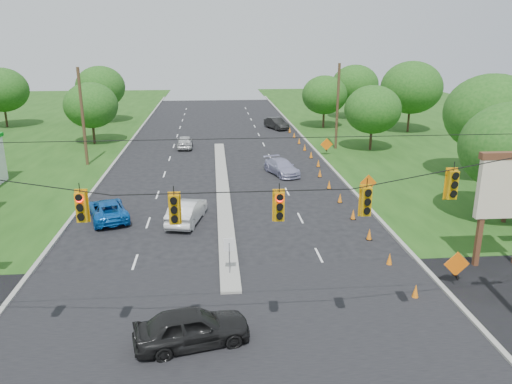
{
  "coord_description": "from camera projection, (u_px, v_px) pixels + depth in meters",
  "views": [
    {
      "loc": [
        -0.67,
        -16.81,
        11.51
      ],
      "look_at": [
        1.78,
        11.13,
        2.8
      ],
      "focal_mm": 35.0,
      "sensor_mm": 36.0,
      "label": 1
    }
  ],
  "objects": [
    {
      "name": "tree_5",
      "position": [
        91.0,
        105.0,
        55.06
      ],
      "size": [
        5.88,
        5.88,
        6.86
      ],
      "color": "black",
      "rests_on": "ground"
    },
    {
      "name": "cone_8",
      "position": [
        311.0,
        155.0,
        49.6
      ],
      "size": [
        0.32,
        0.32,
        0.7
      ],
      "primitive_type": "cone",
      "color": "orange",
      "rests_on": "ground"
    },
    {
      "name": "cone_5",
      "position": [
        329.0,
        184.0,
        39.56
      ],
      "size": [
        0.32,
        0.32,
        0.7
      ],
      "primitive_type": "cone",
      "color": "orange",
      "rests_on": "ground"
    },
    {
      "name": "tree_6",
      "position": [
        100.0,
        87.0,
        68.98
      ],
      "size": [
        6.72,
        6.72,
        7.84
      ],
      "color": "black",
      "rests_on": "ground"
    },
    {
      "name": "curb_left",
      "position": [
        114.0,
        165.0,
        47.15
      ],
      "size": [
        0.25,
        110.0,
        0.16
      ],
      "primitive_type": "cube",
      "color": "gray",
      "rests_on": "ground"
    },
    {
      "name": "median",
      "position": [
        223.0,
        190.0,
        39.44
      ],
      "size": [
        1.0,
        34.0,
        0.18
      ],
      "primitive_type": "cube",
      "color": "gray",
      "rests_on": "ground"
    },
    {
      "name": "tree_12",
      "position": [
        324.0,
        95.0,
        65.01
      ],
      "size": [
        5.88,
        5.88,
        6.86
      ],
      "color": "black",
      "rests_on": "ground"
    },
    {
      "name": "dark_car_receding",
      "position": [
        276.0,
        123.0,
        65.35
      ],
      "size": [
        3.02,
        4.66,
        1.45
      ],
      "primitive_type": "imported",
      "rotation": [
        0.0,
        0.0,
        0.37
      ],
      "color": "black",
      "rests_on": "ground"
    },
    {
      "name": "utility_pole_far_right",
      "position": [
        337.0,
        107.0,
        52.46
      ],
      "size": [
        0.28,
        0.28,
        9.0
      ],
      "primitive_type": "cylinder",
      "color": "#422D1C",
      "rests_on": "ground"
    },
    {
      "name": "cone_0",
      "position": [
        416.0,
        291.0,
        22.91
      ],
      "size": [
        0.32,
        0.32,
        0.7
      ],
      "primitive_type": "cone",
      "color": "orange",
      "rests_on": "ground"
    },
    {
      "name": "white_sedan",
      "position": [
        187.0,
        211.0,
        32.25
      ],
      "size": [
        2.62,
        4.93,
        1.54
      ],
      "primitive_type": "imported",
      "rotation": [
        0.0,
        0.0,
        2.92
      ],
      "color": "silver",
      "rests_on": "ground"
    },
    {
      "name": "black_sedan",
      "position": [
        192.0,
        327.0,
        19.32
      ],
      "size": [
        4.79,
        2.77,
        1.53
      ],
      "primitive_type": "imported",
      "rotation": [
        0.0,
        0.0,
        1.8
      ],
      "color": "black",
      "rests_on": "ground"
    },
    {
      "name": "cone_3",
      "position": [
        353.0,
        214.0,
        32.9
      ],
      "size": [
        0.32,
        0.32,
        0.7
      ],
      "primitive_type": "cone",
      "color": "orange",
      "rests_on": "ground"
    },
    {
      "name": "tree_10",
      "position": [
        411.0,
        88.0,
        61.67
      ],
      "size": [
        7.56,
        7.56,
        8.82
      ],
      "color": "black",
      "rests_on": "ground"
    },
    {
      "name": "tree_9",
      "position": [
        373.0,
        110.0,
        51.85
      ],
      "size": [
        5.88,
        5.88,
        6.86
      ],
      "color": "black",
      "rests_on": "ground"
    },
    {
      "name": "cone_10",
      "position": [
        299.0,
        141.0,
        56.26
      ],
      "size": [
        0.32,
        0.32,
        0.7
      ],
      "primitive_type": "cone",
      "color": "orange",
      "rests_on": "ground"
    },
    {
      "name": "cone_11",
      "position": [
        294.0,
        135.0,
        59.59
      ],
      "size": [
        0.32,
        0.32,
        0.7
      ],
      "primitive_type": "cone",
      "color": "orange",
      "rests_on": "ground"
    },
    {
      "name": "cone_12",
      "position": [
        290.0,
        130.0,
        62.92
      ],
      "size": [
        0.32,
        0.32,
        0.7
      ],
      "primitive_type": "cone",
      "color": "orange",
      "rests_on": "ground"
    },
    {
      "name": "blue_pickup",
      "position": [
        108.0,
        210.0,
        32.81
      ],
      "size": [
        3.64,
        5.26,
        1.34
      ],
      "primitive_type": "imported",
      "rotation": [
        0.0,
        0.0,
        3.47
      ],
      "color": "#0D55AE",
      "rests_on": "ground"
    },
    {
      "name": "silver_car_oncoming",
      "position": [
        185.0,
        142.0,
        54.02
      ],
      "size": [
        1.68,
        4.07,
        1.38
      ],
      "primitive_type": "imported",
      "rotation": [
        0.0,
        0.0,
        3.16
      ],
      "color": "silver",
      "rests_on": "ground"
    },
    {
      "name": "cone_7",
      "position": [
        318.0,
        163.0,
        46.27
      ],
      "size": [
        0.32,
        0.32,
        0.7
      ],
      "primitive_type": "cone",
      "color": "orange",
      "rests_on": "ground"
    },
    {
      "name": "curb_right",
      "position": [
        324.0,
        160.0,
        48.84
      ],
      "size": [
        0.25,
        110.0,
        0.16
      ],
      "primitive_type": "cube",
      "color": "gray",
      "rests_on": "ground"
    },
    {
      "name": "tree_8",
      "position": [
        491.0,
        114.0,
        40.57
      ],
      "size": [
        7.56,
        7.56,
        8.82
      ],
      "color": "black",
      "rests_on": "ground"
    },
    {
      "name": "tree_4",
      "position": [
        2.0,
        90.0,
        65.12
      ],
      "size": [
        6.72,
        6.72,
        7.84
      ],
      "color": "black",
      "rests_on": "ground"
    },
    {
      "name": "work_sign_2",
      "position": [
        327.0,
        145.0,
        50.48
      ],
      "size": [
        1.27,
        0.58,
        1.37
      ],
      "color": "black",
      "rests_on": "ground"
    },
    {
      "name": "tree_11",
      "position": [
        355.0,
        85.0,
        71.98
      ],
      "size": [
        6.72,
        6.72,
        7.84
      ],
      "color": "black",
      "rests_on": "ground"
    },
    {
      "name": "cone_6",
      "position": [
        320.0,
        173.0,
        42.89
      ],
      "size": [
        0.32,
        0.32,
        0.7
      ],
      "primitive_type": "cone",
      "color": "orange",
      "rests_on": "ground"
    },
    {
      "name": "cone_4",
      "position": [
        340.0,
        198.0,
        36.23
      ],
      "size": [
        0.32,
        0.32,
        0.7
      ],
      "primitive_type": "cone",
      "color": "orange",
      "rests_on": "ground"
    },
    {
      "name": "work_sign_1",
      "position": [
        368.0,
        184.0,
        37.16
      ],
      "size": [
        1.27,
        0.58,
        1.37
      ],
      "color": "black",
      "rests_on": "ground"
    },
    {
      "name": "work_sign_0",
      "position": [
        457.0,
        265.0,
        23.84
      ],
      "size": [
        1.27,
        0.58,
        1.37
      ],
      "color": "black",
      "rests_on": "ground"
    },
    {
      "name": "pylon_sign",
      "position": [
        509.0,
        192.0,
        25.36
      ],
      "size": [
        5.9,
        2.3,
        6.12
      ],
      "color": "#59331E",
      "rests_on": "ground"
    },
    {
      "name": "ground",
      "position": [
        235.0,
        346.0,
        19.46
      ],
      "size": [
        160.0,
        160.0,
        0.0
      ],
      "primitive_type": "plane",
      "color": "black",
      "rests_on": "ground"
    },
    {
      "name": "median_sign",
      "position": [
        229.0,
        249.0,
        24.73
      ],
      "size": [
        0.55,
        0.06,
        2.05
      ],
      "color": "gray",
      "rests_on": "ground"
    },
    {
      "name": "signal_span",
      "position": [
        234.0,
        238.0,
        17.03
      ],
      "size": [
        25.6,
        0.32,
        9.0
      ],
      "color": "#422D1C",
      "rests_on": "ground"
    },
    {
      "name": "cross_street",
      "position": [
        235.0,
        346.0,
        19.46
      ],
      "size": [
        160.0,
        14.0,
        0.02
      ],
      "primitive_type": "cube",
      "color": "black",
      "rests_on": "ground"
    },
    {
      "name": "cone_9",
      "position": [
        305.0,
        147.0,
        52.93
      ],
      "size": [
        0.32,
        0.32,
        0.7
      ],
      "primitive_type": "cone",
      "color": "orange",
      "rests_on": "ground"
    },
    {
      "name": "cone_1",
      "position": [
        389.0,
        259.0,
        26.24
      ],
      "size": [
        0.32,
        0.32,
        0.7
      ],
      "primitive_type": "cone",
      "color": "orange",
      "rests_on": "ground"
    },
    {
      "name": "cone_2",
      "position": [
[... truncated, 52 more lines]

